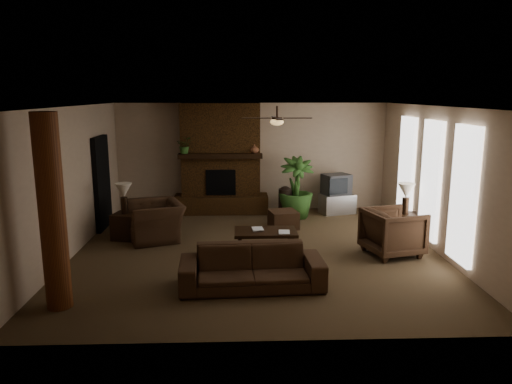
{
  "coord_description": "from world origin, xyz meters",
  "views": [
    {
      "loc": [
        -0.34,
        -8.97,
        3.04
      ],
      "look_at": [
        0.0,
        0.4,
        1.1
      ],
      "focal_mm": 33.61,
      "sensor_mm": 36.0,
      "label": 1
    }
  ],
  "objects_px": {
    "sofa": "(252,261)",
    "floor_plant": "(296,201)",
    "armchair_right": "(393,230)",
    "side_table_left": "(126,226)",
    "lamp_right": "(406,193)",
    "coffee_table": "(266,233)",
    "log_column": "(52,213)",
    "side_table_right": "(404,226)",
    "ottoman": "(283,219)",
    "armchair_left": "(155,214)",
    "lamp_left": "(124,193)",
    "tv_stand": "(337,204)",
    "floor_vase": "(285,199)"
  },
  "relations": [
    {
      "from": "armchair_right",
      "to": "side_table_left",
      "type": "distance_m",
      "value": 5.47
    },
    {
      "from": "tv_stand",
      "to": "floor_vase",
      "type": "distance_m",
      "value": 1.41
    },
    {
      "from": "sofa",
      "to": "floor_vase",
      "type": "distance_m",
      "value": 4.57
    },
    {
      "from": "armchair_right",
      "to": "lamp_left",
      "type": "relative_size",
      "value": 1.51
    },
    {
      "from": "ottoman",
      "to": "floor_vase",
      "type": "xyz_separation_m",
      "value": [
        0.14,
        1.05,
        0.23
      ]
    },
    {
      "from": "side_table_left",
      "to": "side_table_right",
      "type": "bearing_deg",
      "value": -2.06
    },
    {
      "from": "side_table_left",
      "to": "lamp_left",
      "type": "relative_size",
      "value": 0.85
    },
    {
      "from": "floor_plant",
      "to": "lamp_left",
      "type": "height_order",
      "value": "lamp_left"
    },
    {
      "from": "ottoman",
      "to": "tv_stand",
      "type": "height_order",
      "value": "tv_stand"
    },
    {
      "from": "armchair_right",
      "to": "lamp_left",
      "type": "bearing_deg",
      "value": 61.72
    },
    {
      "from": "armchair_right",
      "to": "side_table_left",
      "type": "relative_size",
      "value": 1.78
    },
    {
      "from": "ottoman",
      "to": "side_table_left",
      "type": "relative_size",
      "value": 1.09
    },
    {
      "from": "ottoman",
      "to": "lamp_left",
      "type": "height_order",
      "value": "lamp_left"
    },
    {
      "from": "lamp_right",
      "to": "lamp_left",
      "type": "bearing_deg",
      "value": 177.62
    },
    {
      "from": "armchair_right",
      "to": "lamp_right",
      "type": "distance_m",
      "value": 1.24
    },
    {
      "from": "side_table_right",
      "to": "side_table_left",
      "type": "bearing_deg",
      "value": 177.94
    },
    {
      "from": "coffee_table",
      "to": "lamp_left",
      "type": "bearing_deg",
      "value": 161.4
    },
    {
      "from": "armchair_left",
      "to": "lamp_left",
      "type": "distance_m",
      "value": 0.79
    },
    {
      "from": "armchair_left",
      "to": "sofa",
      "type": "bearing_deg",
      "value": 15.47
    },
    {
      "from": "ottoman",
      "to": "armchair_left",
      "type": "bearing_deg",
      "value": -165.12
    },
    {
      "from": "coffee_table",
      "to": "tv_stand",
      "type": "bearing_deg",
      "value": 56.15
    },
    {
      "from": "armchair_right",
      "to": "tv_stand",
      "type": "xyz_separation_m",
      "value": [
        -0.4,
        3.26,
        -0.24
      ]
    },
    {
      "from": "sofa",
      "to": "floor_plant",
      "type": "bearing_deg",
      "value": 71.09
    },
    {
      "from": "ottoman",
      "to": "tv_stand",
      "type": "relative_size",
      "value": 0.71
    },
    {
      "from": "armchair_right",
      "to": "coffee_table",
      "type": "height_order",
      "value": "armchair_right"
    },
    {
      "from": "armchair_right",
      "to": "coffee_table",
      "type": "bearing_deg",
      "value": 68.87
    },
    {
      "from": "armchair_right",
      "to": "coffee_table",
      "type": "xyz_separation_m",
      "value": [
        -2.42,
        0.25,
        -0.12
      ]
    },
    {
      "from": "armchair_right",
      "to": "side_table_left",
      "type": "height_order",
      "value": "armchair_right"
    },
    {
      "from": "tv_stand",
      "to": "floor_vase",
      "type": "relative_size",
      "value": 1.1
    },
    {
      "from": "armchair_right",
      "to": "side_table_right",
      "type": "height_order",
      "value": "armchair_right"
    },
    {
      "from": "tv_stand",
      "to": "lamp_right",
      "type": "bearing_deg",
      "value": -82.55
    },
    {
      "from": "log_column",
      "to": "ottoman",
      "type": "relative_size",
      "value": 4.67
    },
    {
      "from": "log_column",
      "to": "coffee_table",
      "type": "relative_size",
      "value": 2.33
    },
    {
      "from": "armchair_left",
      "to": "floor_vase",
      "type": "bearing_deg",
      "value": 100.55
    },
    {
      "from": "armchair_left",
      "to": "lamp_right",
      "type": "relative_size",
      "value": 1.88
    },
    {
      "from": "sofa",
      "to": "side_table_right",
      "type": "bearing_deg",
      "value": 33.84
    },
    {
      "from": "armchair_right",
      "to": "sofa",
      "type": "bearing_deg",
      "value": 103.15
    },
    {
      "from": "coffee_table",
      "to": "floor_plant",
      "type": "relative_size",
      "value": 0.8
    },
    {
      "from": "side_table_right",
      "to": "lamp_right",
      "type": "xyz_separation_m",
      "value": [
        0.0,
        -0.03,
        0.73
      ]
    },
    {
      "from": "log_column",
      "to": "ottoman",
      "type": "bearing_deg",
      "value": 48.03
    },
    {
      "from": "armchair_right",
      "to": "coffee_table",
      "type": "distance_m",
      "value": 2.43
    },
    {
      "from": "lamp_left",
      "to": "tv_stand",
      "type": "bearing_deg",
      "value": 22.31
    },
    {
      "from": "log_column",
      "to": "coffee_table",
      "type": "distance_m",
      "value": 4.03
    },
    {
      "from": "side_table_left",
      "to": "side_table_right",
      "type": "height_order",
      "value": "same"
    },
    {
      "from": "ottoman",
      "to": "floor_vase",
      "type": "distance_m",
      "value": 1.09
    },
    {
      "from": "floor_plant",
      "to": "side_table_right",
      "type": "height_order",
      "value": "floor_plant"
    },
    {
      "from": "coffee_table",
      "to": "ottoman",
      "type": "xyz_separation_m",
      "value": [
        0.5,
        1.69,
        -0.17
      ]
    },
    {
      "from": "log_column",
      "to": "side_table_right",
      "type": "relative_size",
      "value": 5.09
    },
    {
      "from": "coffee_table",
      "to": "side_table_right",
      "type": "xyz_separation_m",
      "value": [
        2.98,
        0.77,
        -0.1
      ]
    },
    {
      "from": "side_table_right",
      "to": "floor_plant",
      "type": "bearing_deg",
      "value": 138.05
    }
  ]
}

